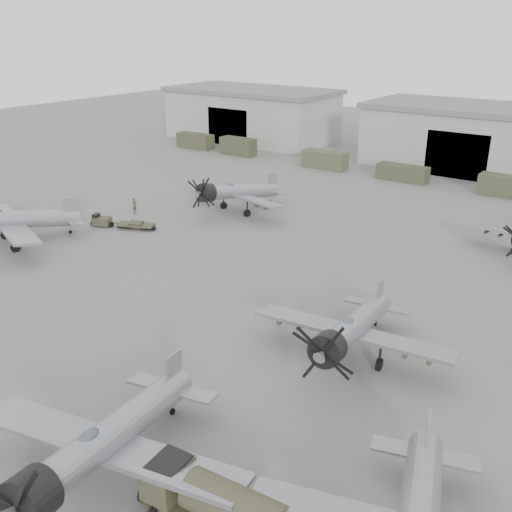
{
  "coord_description": "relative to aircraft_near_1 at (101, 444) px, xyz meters",
  "views": [
    {
      "loc": [
        21.81,
        -19.93,
        18.94
      ],
      "look_at": [
        -1.69,
        12.75,
        2.5
      ],
      "focal_mm": 40.0,
      "sensor_mm": 36.0,
      "label": 1
    }
  ],
  "objects": [
    {
      "name": "ground",
      "position": [
        -5.15,
        8.08,
        -2.4
      ],
      "size": [
        220.0,
        220.0,
        0.0
      ],
      "primitive_type": "plane",
      "color": "slate",
      "rests_on": "ground"
    },
    {
      "name": "hangar_left",
      "position": [
        -43.15,
        70.04,
        1.97
      ],
      "size": [
        29.0,
        14.8,
        8.7
      ],
      "color": "#9B9A91",
      "rests_on": "ground"
    },
    {
      "name": "hangar_center",
      "position": [
        -5.15,
        70.04,
        1.97
      ],
      "size": [
        29.0,
        14.8,
        8.7
      ],
      "color": "#9B9A91",
      "rests_on": "ground"
    },
    {
      "name": "support_truck_0",
      "position": [
        -45.86,
        58.08,
        -1.22
      ],
      "size": [
        6.42,
        2.2,
        2.37
      ],
      "primitive_type": "cube",
      "color": "#3C3E29",
      "rests_on": "ground"
    },
    {
      "name": "support_truck_1",
      "position": [
        -37.07,
        58.08,
        -1.08
      ],
      "size": [
        5.72,
        2.2,
        2.63
      ],
      "primitive_type": "cube",
      "color": "#383C27",
      "rests_on": "ground"
    },
    {
      "name": "support_truck_2",
      "position": [
        -21.74,
        58.08,
        -1.19
      ],
      "size": [
        6.48,
        2.2,
        2.42
      ],
      "primitive_type": "cube",
      "color": "#434A30",
      "rests_on": "ground"
    },
    {
      "name": "support_truck_3",
      "position": [
        -10.23,
        58.08,
        -1.39
      ],
      "size": [
        6.61,
        2.2,
        2.01
      ],
      "primitive_type": "cube",
      "color": "#3A3F29",
      "rests_on": "ground"
    },
    {
      "name": "support_truck_4",
      "position": [
        2.16,
        58.08,
        -1.17
      ],
      "size": [
        5.36,
        2.2,
        2.46
      ],
      "primitive_type": "cube",
      "color": "#3C412A",
      "rests_on": "ground"
    },
    {
      "name": "aircraft_near_1",
      "position": [
        0.0,
        0.0,
        0.0
      ],
      "size": [
        13.29,
        11.96,
        5.28
      ],
      "rotation": [
        0.0,
        0.0,
        0.21
      ],
      "color": "gray",
      "rests_on": "ground"
    },
    {
      "name": "aircraft_mid_0",
      "position": [
        -30.43,
        14.61,
        0.04
      ],
      "size": [
        13.31,
        12.01,
        5.36
      ],
      "rotation": [
        0.0,
        0.0,
        -0.35
      ],
      "color": "#92969A",
      "rests_on": "ground"
    },
    {
      "name": "aircraft_mid_2",
      "position": [
        4.01,
        15.28,
        -0.17
      ],
      "size": [
        12.32,
        11.09,
        4.9
      ],
      "rotation": [
        0.0,
        0.0,
        0.12
      ],
      "color": "gray",
      "rests_on": "ground"
    },
    {
      "name": "aircraft_far_0",
      "position": [
        -19.56,
        34.49,
        -0.09
      ],
      "size": [
        12.78,
        11.5,
        5.07
      ],
      "rotation": [
        0.0,
        0.0,
        -0.19
      ],
      "color": "#92959A",
      "rests_on": "ground"
    },
    {
      "name": "fuel_tanker",
      "position": [
        5.26,
        1.17,
        -1.01
      ],
      "size": [
        6.46,
        3.3,
        2.43
      ],
      "rotation": [
        0.0,
        0.0,
        0.09
      ],
      "color": "#3E3D29",
      "rests_on": "ground"
    },
    {
      "name": "tug_trailer",
      "position": [
        -26.4,
        23.76,
        -1.92
      ],
      "size": [
        6.37,
        3.6,
        1.29
      ],
      "rotation": [
        0.0,
        0.0,
        0.4
      ],
      "color": "#3B3926",
      "rests_on": "ground"
    },
    {
      "name": "ground_crew",
      "position": [
        -28.17,
        28.14,
        -1.55
      ],
      "size": [
        0.59,
        0.72,
        1.7
      ],
      "primitive_type": "imported",
      "rotation": [
        0.0,
        0.0,
        1.91
      ],
      "color": "#3F462E",
      "rests_on": "ground"
    }
  ]
}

